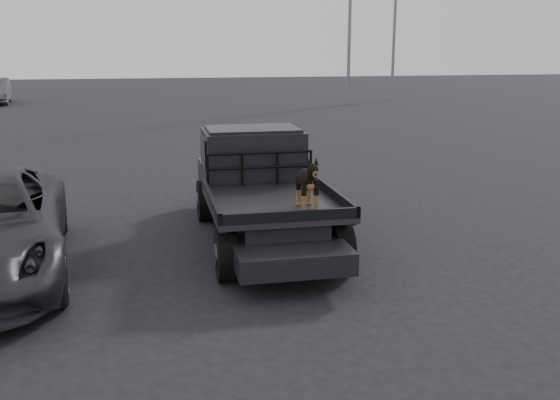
{
  "coord_description": "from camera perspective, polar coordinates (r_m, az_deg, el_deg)",
  "views": [
    {
      "loc": [
        -1.31,
        -7.91,
        3.19
      ],
      "look_at": [
        0.29,
        -0.35,
        1.28
      ],
      "focal_mm": 40.0,
      "sensor_mm": 36.0,
      "label": 1
    }
  ],
  "objects": [
    {
      "name": "headache_rack",
      "position": [
        10.46,
        -1.84,
        2.85
      ],
      "size": [
        1.8,
        0.08,
        0.55
      ],
      "primitive_type": null,
      "color": "black",
      "rests_on": "flatbed_ute"
    },
    {
      "name": "ground",
      "position": [
        8.63,
        -2.35,
        -7.86
      ],
      "size": [
        120.0,
        120.0,
        0.0
      ],
      "primitive_type": "plane",
      "color": "black",
      "rests_on": "ground"
    },
    {
      "name": "ute_cab",
      "position": [
        11.16,
        -2.53,
        4.39
      ],
      "size": [
        1.72,
        1.3,
        0.88
      ],
      "primitive_type": null,
      "color": "black",
      "rests_on": "flatbed_ute"
    },
    {
      "name": "dog",
      "position": [
        8.94,
        2.49,
        1.57
      ],
      "size": [
        0.32,
        0.6,
        0.74
      ],
      "primitive_type": null,
      "color": "black",
      "rests_on": "flatbed_ute"
    },
    {
      "name": "flatbed_ute",
      "position": [
        10.44,
        -1.62,
        -1.32
      ],
      "size": [
        2.0,
        5.4,
        0.92
      ],
      "primitive_type": null,
      "color": "black",
      "rests_on": "ground"
    }
  ]
}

